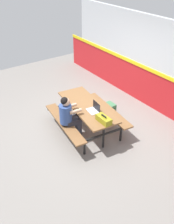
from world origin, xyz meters
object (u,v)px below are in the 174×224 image
at_px(laptop_silver, 94,109).
at_px(backpack_dark, 110,110).
at_px(picnic_table_main, 87,111).
at_px(student_nearer, 69,115).
at_px(toolbox_grey, 104,119).

height_order(laptop_silver, backpack_dark, laptop_silver).
relative_size(picnic_table_main, student_nearer, 1.72).
relative_size(picnic_table_main, backpack_dark, 4.72).
bearing_deg(laptop_silver, student_nearer, -113.73).
bearing_deg(picnic_table_main, student_nearer, -85.83).
bearing_deg(student_nearer, laptop_silver, 66.27).
relative_size(student_nearer, toolbox_grey, 3.02).
distance_m(picnic_table_main, student_nearer, 0.58).
bearing_deg(laptop_silver, toolbox_grey, -10.93).
bearing_deg(picnic_table_main, backpack_dark, 96.97).
bearing_deg(backpack_dark, student_nearer, -84.12).
height_order(toolbox_grey, backpack_dark, toolbox_grey).
bearing_deg(laptop_silver, picnic_table_main, -179.35).
relative_size(toolbox_grey, backpack_dark, 0.91).
xyz_separation_m(student_nearer, laptop_silver, (0.25, 0.57, 0.08)).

